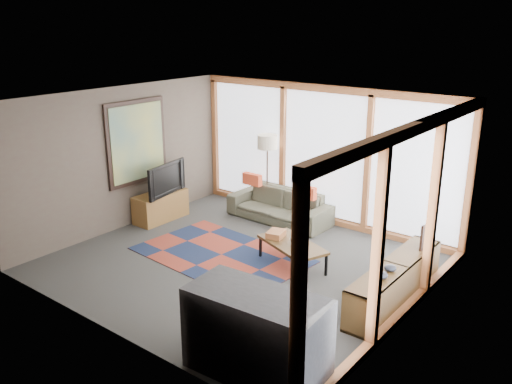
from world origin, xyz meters
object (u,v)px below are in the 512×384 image
Objects in this scene: bookshelf at (395,283)px; sofa at (279,206)px; coffee_table at (292,255)px; bar_counter at (257,335)px; television at (162,179)px; floor_lamp at (267,174)px; tv_console at (161,206)px.

sofa is at bearing 152.96° from bookshelf.
bar_counter reaches higher than coffee_table.
bar_counter reaches higher than bookshelf.
coffee_table is 1.10× the size of television.
floor_lamp reaches higher than sofa.
bar_counter is (1.22, -2.47, 0.29)m from coffee_table.
tv_console is at bearing 145.09° from bar_counter.
bookshelf is at bearing -2.28° from tv_console.
sofa is at bearing -61.72° from television.
sofa is 1.88× the size of tv_console.
television is (-3.07, 0.14, 0.65)m from coffee_table.
sofa reaches higher than coffee_table.
sofa is 1.74× the size of coffee_table.
sofa is 0.76m from floor_lamp.
bar_counter is at bearing -63.82° from coffee_table.
bar_counter is at bearing -102.17° from bookshelf.
coffee_table is 1.08× the size of tv_console.
floor_lamp reaches higher than bar_counter.
bookshelf is 1.47× the size of bar_counter.
television reaches higher than bookshelf.
floor_lamp is 1.48× the size of television.
floor_lamp is 2.06m from television.
tv_console is (-4.90, 0.20, -0.01)m from bookshelf.
tv_console is at bearing 177.72° from bookshelf.
tv_console is (-3.16, 0.14, 0.08)m from coffee_table.
tv_console is 0.70× the size of bar_counter.
television is at bearing 144.56° from bar_counter.
television is at bearing -126.82° from floor_lamp.
floor_lamp reaches higher than tv_console.
floor_lamp is at bearing 51.22° from tv_console.
sofa is 4.74m from bar_counter.
floor_lamp is at bearing 135.66° from coffee_table.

